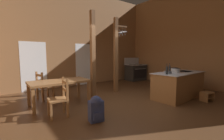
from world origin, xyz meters
The scene contains 18 objects.
ground_plane centered at (0.00, 0.00, -0.05)m, with size 9.07×7.97×0.10m, color #4C301C.
wall_back centered at (0.00, 3.66, 2.31)m, with size 9.07×0.14×4.63m, color #93663F.
wall_right centered at (4.21, 0.00, 2.31)m, with size 0.14×7.97×4.63m, color #93663F.
glazed_door_back_left centered at (-1.86, 3.58, 1.02)m, with size 1.00×0.01×2.05m, color white.
glazed_panel_back_right centered at (0.41, 3.58, 1.02)m, with size 0.84×0.01×2.05m, color white.
kitchen_island centered at (2.04, -0.60, 0.45)m, with size 2.20×1.05×0.90m.
stove_range centered at (3.47, 2.89, 0.48)m, with size 1.18×0.88×1.32m.
support_post_with_pot_rack centered at (0.79, 1.40, 1.59)m, with size 0.61×0.24×2.98m.
support_post_center centered at (-0.47, 1.11, 1.49)m, with size 0.14×0.14×2.98m.
step_stool centered at (2.35, -1.41, 0.18)m, with size 0.41×0.35×0.30m.
dining_table centered at (-1.61, 1.18, 0.65)m, with size 1.71×0.92×0.74m.
ladderback_chair_near_window centered at (-1.86, 2.06, 0.45)m, with size 0.53×0.53×0.95m.
ladderback_chair_by_post centered at (-1.90, 0.29, 0.45)m, with size 0.48×0.48×0.95m.
backpack centered at (-1.34, -0.50, 0.31)m, with size 0.35×0.34×0.60m.
stockpot_on_counter centered at (1.86, -0.56, 0.98)m, with size 0.37×0.31×0.16m.
mixing_bowl_on_counter centered at (1.43, -0.54, 0.94)m, with size 0.23×0.23×0.08m.
bottle_tall_on_counter centered at (1.16, -0.67, 1.04)m, with size 0.07×0.07×0.34m.
bottle_short_on_counter centered at (1.88, -0.31, 1.03)m, with size 0.06×0.06×0.31m.
Camera 1 is at (-3.08, -3.39, 1.53)m, focal length 24.30 mm.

